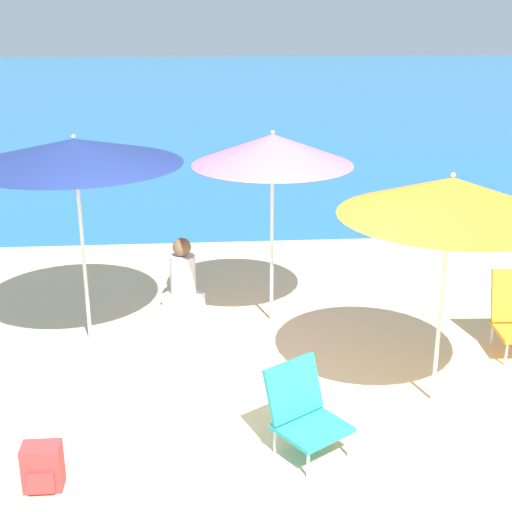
# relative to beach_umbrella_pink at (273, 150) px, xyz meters

# --- Properties ---
(ground_plane) EXTENTS (60.00, 60.00, 0.00)m
(ground_plane) POSITION_rel_beach_umbrella_pink_xyz_m (-0.55, -2.61, -1.89)
(ground_plane) COLOR beige
(sea_water) EXTENTS (60.00, 40.00, 0.01)m
(sea_water) POSITION_rel_beach_umbrella_pink_xyz_m (-0.55, 22.77, -1.89)
(sea_water) COLOR #23669E
(sea_water) RESTS_ON ground
(beach_umbrella_pink) EXTENTS (1.66, 1.66, 2.09)m
(beach_umbrella_pink) POSITION_rel_beach_umbrella_pink_xyz_m (0.00, 0.00, 0.00)
(beach_umbrella_pink) COLOR white
(beach_umbrella_pink) RESTS_ON ground
(beach_umbrella_navy) EXTENTS (2.06, 2.06, 2.13)m
(beach_umbrella_navy) POSITION_rel_beach_umbrella_pink_xyz_m (-1.92, -0.33, 0.07)
(beach_umbrella_navy) COLOR white
(beach_umbrella_navy) RESTS_ON ground
(beach_umbrella_orange) EXTENTS (1.81, 1.81, 2.04)m
(beach_umbrella_orange) POSITION_rel_beach_umbrella_pink_xyz_m (1.25, -1.79, -0.05)
(beach_umbrella_orange) COLOR white
(beach_umbrella_orange) RESTS_ON ground
(beach_chair_teal) EXTENTS (0.71, 0.72, 0.69)m
(beach_chair_teal) POSITION_rel_beach_umbrella_pink_xyz_m (0.00, -2.42, -1.54)
(beach_chair_teal) COLOR silver
(beach_chair_teal) RESTS_ON ground
(person_seated_near) EXTENTS (0.49, 0.49, 0.83)m
(person_seated_near) POSITION_rel_beach_umbrella_pink_xyz_m (-0.97, 0.45, -1.55)
(person_seated_near) COLOR silver
(person_seated_near) RESTS_ON ground
(backpack_red) EXTENTS (0.27, 0.21, 0.35)m
(backpack_red) POSITION_rel_beach_umbrella_pink_xyz_m (-1.91, -2.76, -1.72)
(backpack_red) COLOR red
(backpack_red) RESTS_ON ground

